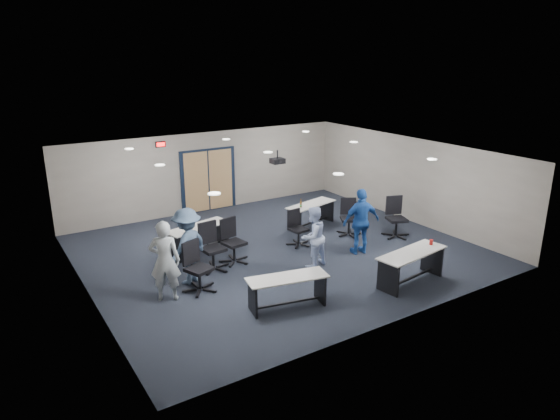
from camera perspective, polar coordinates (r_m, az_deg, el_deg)
floor at (r=13.81m, az=-0.23°, el=-4.66°), size 10.00×10.00×0.00m
back_wall at (r=17.21m, az=-8.27°, el=4.35°), size 10.00×0.04×2.70m
front_wall at (r=10.06m, az=13.61°, el=-5.55°), size 10.00×0.04×2.70m
left_wall at (r=11.64m, az=-21.60°, el=-3.14°), size 0.04×9.00×2.70m
right_wall at (r=16.48m, az=14.66°, el=3.37°), size 0.04×9.00×2.70m
ceiling at (r=13.04m, az=-0.25°, el=6.40°), size 10.00×9.00×0.04m
double_door at (r=17.25m, az=-8.17°, el=3.36°), size 2.00×0.07×2.20m
exit_sign at (r=16.37m, az=-13.49°, el=7.31°), size 0.32×0.07×0.18m
ceiling_projector at (r=13.66m, az=-0.29°, el=5.65°), size 0.35×0.32×0.37m
ceiling_can_lights at (r=13.25m, az=-0.82°, el=6.45°), size 6.24×5.74×0.02m
table_front_left at (r=10.69m, az=0.84°, el=-8.75°), size 1.82×0.93×0.70m
table_front_right at (r=12.16m, az=14.82°, el=-5.72°), size 1.98×0.88×0.90m
table_back_left at (r=13.74m, az=-9.28°, el=-2.77°), size 1.91×1.03×0.74m
table_back_right at (r=15.63m, az=3.55°, el=-0.08°), size 1.87×1.01×0.99m
chair_back_a at (r=12.52m, az=-7.68°, el=-4.24°), size 0.82×0.82×1.21m
chair_back_b at (r=12.91m, az=-5.28°, el=-3.58°), size 0.84×0.84×1.16m
chair_back_c at (r=14.03m, az=2.14°, el=-2.09°), size 0.71×0.71×1.02m
chair_back_d at (r=14.94m, az=7.91°, el=-0.86°), size 0.94×0.94×1.10m
chair_loose_left at (r=11.48m, az=-9.24°, el=-6.48°), size 0.94×0.94×1.17m
chair_loose_right at (r=15.03m, az=13.21°, el=-0.85°), size 0.97×0.97×1.20m
person_gray at (r=11.12m, az=-13.02°, el=-5.68°), size 0.80×0.70×1.83m
person_lightblue at (r=12.60m, az=3.79°, el=-3.07°), size 0.87×0.73×1.58m
person_navy at (r=13.53m, az=9.25°, el=-1.30°), size 1.13×0.65×1.80m
person_back at (r=11.84m, az=-10.54°, el=-4.07°), size 1.36×1.16×1.83m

